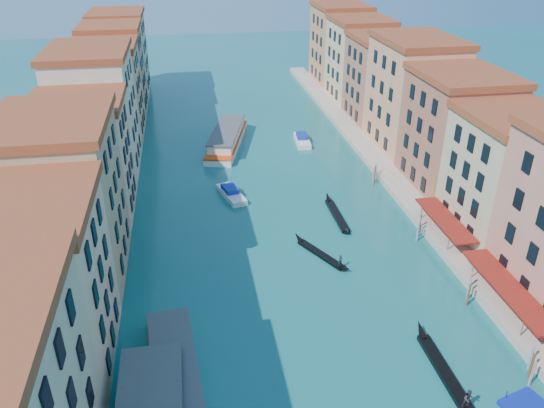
{
  "coord_description": "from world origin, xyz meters",
  "views": [
    {
      "loc": [
        -11.16,
        -18.4,
        38.14
      ],
      "look_at": [
        -1.23,
        40.56,
        6.6
      ],
      "focal_mm": 35.0,
      "sensor_mm": 36.0,
      "label": 1
    }
  ],
  "objects_px": {
    "gondola_fore": "(321,253)",
    "vaporetto_near": "(176,377)",
    "vaporetto_far": "(227,138)",
    "gondola_right": "(446,373)"
  },
  "relations": [
    {
      "from": "vaporetto_far",
      "to": "gondola_right",
      "type": "distance_m",
      "value": 65.43
    },
    {
      "from": "vaporetto_far",
      "to": "vaporetto_near",
      "type": "bearing_deg",
      "value": -85.24
    },
    {
      "from": "vaporetto_near",
      "to": "gondola_fore",
      "type": "xyz_separation_m",
      "value": [
        18.74,
        19.27,
        -0.91
      ]
    },
    {
      "from": "vaporetto_near",
      "to": "gondola_fore",
      "type": "bearing_deg",
      "value": 40.97
    },
    {
      "from": "gondola_fore",
      "to": "gondola_right",
      "type": "distance_m",
      "value": 23.2
    },
    {
      "from": "vaporetto_near",
      "to": "gondola_fore",
      "type": "distance_m",
      "value": 26.89
    },
    {
      "from": "gondola_fore",
      "to": "vaporetto_near",
      "type": "bearing_deg",
      "value": -162.23
    },
    {
      "from": "vaporetto_far",
      "to": "gondola_fore",
      "type": "height_order",
      "value": "vaporetto_far"
    },
    {
      "from": "vaporetto_near",
      "to": "gondola_right",
      "type": "relative_size",
      "value": 1.45
    },
    {
      "from": "gondola_fore",
      "to": "gondola_right",
      "type": "relative_size",
      "value": 0.75
    }
  ]
}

